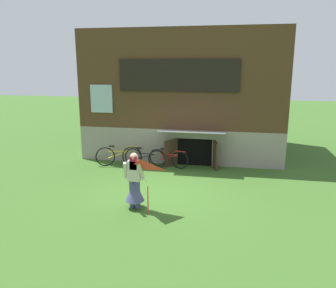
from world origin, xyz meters
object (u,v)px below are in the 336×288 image
person (135,185)px  bicycle_yellow (119,156)px  bicycle_red (169,158)px  bicycle_black (145,158)px  kite (140,172)px

person → bicycle_yellow: (-1.78, 3.78, -0.26)m
bicycle_red → bicycle_black: 0.90m
bicycle_black → bicycle_yellow: 1.08m
person → bicycle_black: 3.82m
person → bicycle_yellow: person is taller
kite → bicycle_black: bearing=103.5°
bicycle_red → bicycle_black: bearing=-158.3°
person → bicycle_black: size_ratio=0.93×
person → bicycle_red: bearing=102.1°
person → kite: bearing=-43.6°
person → bicycle_black: (-0.71, 3.74, -0.28)m
person → bicycle_red: 3.93m
person → bicycle_yellow: bearing=129.9°
bicycle_red → person: bearing=-81.6°
kite → bicycle_yellow: (-2.09, 4.28, -0.81)m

